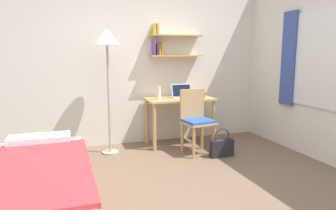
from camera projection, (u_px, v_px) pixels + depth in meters
ground_plane at (192, 193)px, 3.18m from camera, size 5.28×5.28×0.00m
wall_back at (143, 61)px, 4.86m from camera, size 4.40×0.27×2.60m
bed at (36, 189)px, 2.72m from camera, size 0.94×1.93×0.54m
desk at (180, 107)px, 4.83m from camera, size 1.06×0.53×0.74m
desk_chair at (196, 118)px, 4.41m from camera, size 0.47×0.45×0.92m
standing_lamp at (107, 45)px, 4.21m from camera, size 0.36×0.36×1.76m
laptop at (182, 94)px, 4.82m from camera, size 0.33×0.23×0.22m
water_bottle at (158, 93)px, 4.64m from camera, size 0.07×0.07×0.20m
book_stack at (199, 94)px, 4.95m from camera, size 0.17×0.23×0.08m
handbag at (222, 147)px, 4.28m from camera, size 0.33×0.11×0.41m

